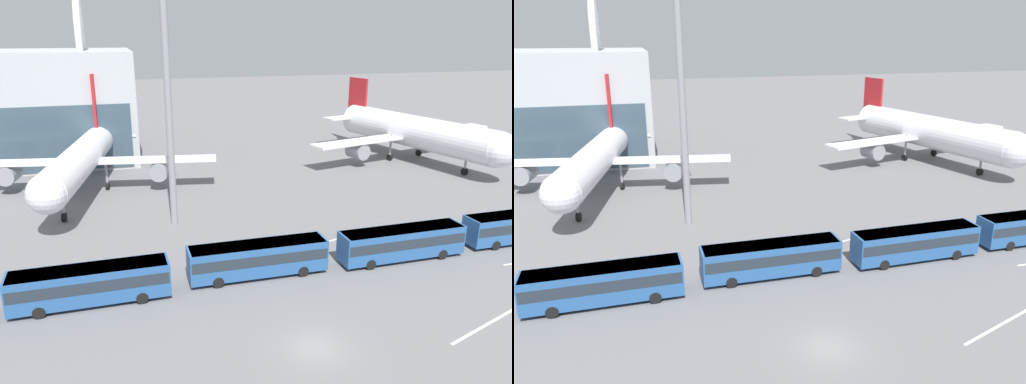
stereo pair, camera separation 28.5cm
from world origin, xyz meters
TOP-DOWN VIEW (x-y plane):
  - ground_plane at (0.00, 0.00)m, footprint 440.00×440.00m
  - airliner_at_gate_near at (-16.73, 42.88)m, footprint 36.51×36.45m
  - airliner_at_gate_far at (37.17, 46.44)m, footprint 38.71×37.89m
  - shuttle_bus_1 at (-15.28, 10.71)m, footprint 12.74×2.78m
  - shuttle_bus_2 at (-0.81, 11.57)m, footprint 12.74×2.79m
  - shuttle_bus_3 at (13.66, 11.09)m, footprint 12.74×2.78m
  - floodlight_mast at (-6.44, 26.99)m, footprint 2.32×2.32m
  - lane_stripe_1 at (7.87, 16.81)m, footprint 8.96×2.98m
  - lane_stripe_4 at (13.45, -1.10)m, footprint 7.95×2.92m

SIDE VIEW (x-z plane):
  - ground_plane at x=0.00m, z-range 0.00..0.00m
  - lane_stripe_1 at x=7.87m, z-range 0.00..0.01m
  - lane_stripe_4 at x=13.45m, z-range 0.00..0.01m
  - shuttle_bus_1 at x=-15.28m, z-range 0.28..3.49m
  - shuttle_bus_2 at x=-0.81m, z-range 0.28..3.49m
  - shuttle_bus_3 at x=13.66m, z-range 0.28..3.49m
  - airliner_at_gate_near at x=-16.73m, z-range -2.67..12.63m
  - airliner_at_gate_far at x=37.17m, z-range -1.49..11.48m
  - floodlight_mast at x=-6.44m, z-range 1.94..33.37m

